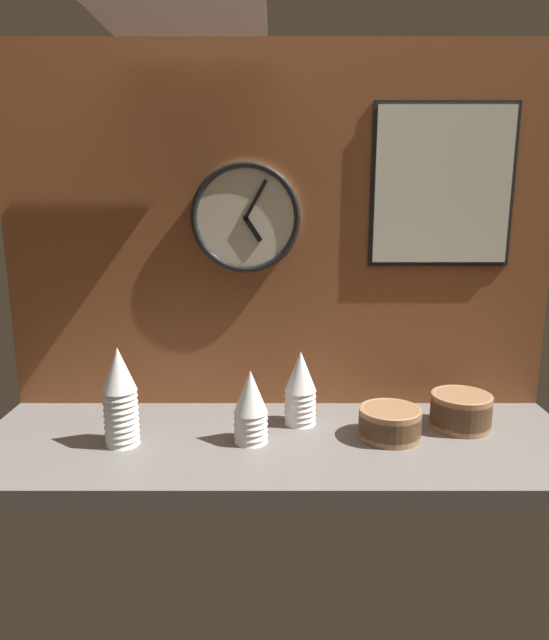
% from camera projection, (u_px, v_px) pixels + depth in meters
% --- Properties ---
extents(ground_plane, '(1.60, 0.56, 0.04)m').
position_uv_depth(ground_plane, '(278.00, 444.00, 1.53)').
color(ground_plane, slate).
extents(wall_tiled_back, '(1.60, 0.03, 1.05)m').
position_uv_depth(wall_tiled_back, '(277.00, 232.00, 1.66)').
color(wall_tiled_back, brown).
rests_on(wall_tiled_back, ground_plane).
extents(cup_stack_left, '(0.09, 0.09, 0.26)m').
position_uv_depth(cup_stack_left, '(119.00, 397.00, 1.45)').
color(cup_stack_left, white).
rests_on(cup_stack_left, ground_plane).
extents(cup_stack_center, '(0.09, 0.09, 0.20)m').
position_uv_depth(cup_stack_center, '(250.00, 406.00, 1.47)').
color(cup_stack_center, white).
rests_on(cup_stack_center, ground_plane).
extents(cup_stack_center_right, '(0.09, 0.09, 0.21)m').
position_uv_depth(cup_stack_center_right, '(299.00, 388.00, 1.59)').
color(cup_stack_center_right, white).
rests_on(cup_stack_center_right, ground_plane).
extents(bowl_stack_far_right, '(0.17, 0.17, 0.10)m').
position_uv_depth(bowl_stack_far_right, '(460.00, 410.00, 1.58)').
color(bowl_stack_far_right, '#996B47').
rests_on(bowl_stack_far_right, ground_plane).
extents(bowl_stack_right, '(0.17, 0.17, 0.08)m').
position_uv_depth(bowl_stack_right, '(388.00, 421.00, 1.52)').
color(bowl_stack_right, '#996B47').
rests_on(bowl_stack_right, ground_plane).
extents(wall_clock, '(0.32, 0.03, 0.32)m').
position_uv_depth(wall_clock, '(245.00, 218.00, 1.63)').
color(wall_clock, beige).
extents(menu_board, '(0.41, 0.01, 0.46)m').
position_uv_depth(menu_board, '(441.00, 186.00, 1.62)').
color(menu_board, black).
extents(ceiling_light_panel, '(0.40, 0.40, 0.02)m').
position_uv_depth(ceiling_light_panel, '(177.00, 9.00, 1.29)').
color(ceiling_light_panel, white).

